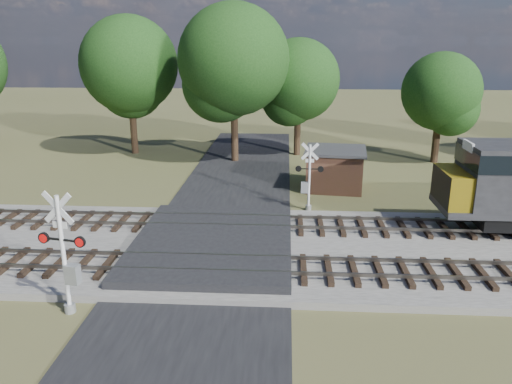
{
  "coord_description": "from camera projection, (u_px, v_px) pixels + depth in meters",
  "views": [
    {
      "loc": [
        3.21,
        -20.22,
        9.13
      ],
      "look_at": [
        1.85,
        2.0,
        2.36
      ],
      "focal_mm": 35.0,
      "sensor_mm": 36.0,
      "label": 1
    }
  ],
  "objects": [
    {
      "name": "ground",
      "position": [
        212.0,
        255.0,
        22.15
      ],
      "size": [
        160.0,
        160.0,
        0.0
      ],
      "primitive_type": "plane",
      "color": "#4F532C",
      "rests_on": "ground"
    },
    {
      "name": "ballast_bed",
      "position": [
        438.0,
        253.0,
        22.0
      ],
      "size": [
        140.0,
        10.0,
        0.3
      ],
      "primitive_type": "cube",
      "color": "gray",
      "rests_on": "ground"
    },
    {
      "name": "road",
      "position": [
        212.0,
        254.0,
        22.14
      ],
      "size": [
        7.0,
        60.0,
        0.08
      ],
      "primitive_type": "cube",
      "color": "black",
      "rests_on": "ground"
    },
    {
      "name": "crossing_panel",
      "position": [
        213.0,
        244.0,
        22.54
      ],
      "size": [
        7.0,
        9.0,
        0.62
      ],
      "primitive_type": "cube",
      "color": "#262628",
      "rests_on": "ground"
    },
    {
      "name": "track_near",
      "position": [
        282.0,
        268.0,
        19.94
      ],
      "size": [
        140.0,
        2.6,
        0.33
      ],
      "color": "black",
      "rests_on": "ballast_bed"
    },
    {
      "name": "track_far",
      "position": [
        283.0,
        224.0,
        24.71
      ],
      "size": [
        140.0,
        2.6,
        0.33
      ],
      "color": "black",
      "rests_on": "ballast_bed"
    },
    {
      "name": "crossing_signal_near",
      "position": [
        67.0,
        265.0,
        16.93
      ],
      "size": [
        1.77,
        0.49,
        4.43
      ],
      "rotation": [
        0.0,
        0.0,
        -0.2
      ],
      "color": "silver",
      "rests_on": "ground"
    },
    {
      "name": "crossing_signal_far",
      "position": [
        308.0,
        182.0,
        27.62
      ],
      "size": [
        1.55,
        0.34,
        3.85
      ],
      "rotation": [
        0.0,
        0.0,
        3.11
      ],
      "color": "silver",
      "rests_on": "ground"
    },
    {
      "name": "equipment_shed",
      "position": [
        335.0,
        169.0,
        31.86
      ],
      "size": [
        4.19,
        4.19,
        2.57
      ],
      "rotation": [
        0.0,
        0.0,
        -0.12
      ],
      "color": "#4C3120",
      "rests_on": "ground"
    },
    {
      "name": "treeline",
      "position": [
        303.0,
        72.0,
        38.84
      ],
      "size": [
        82.12,
        11.23,
        11.95
      ],
      "color": "black",
      "rests_on": "ground"
    }
  ]
}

